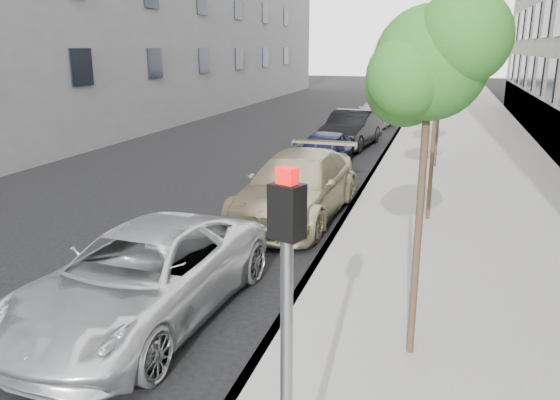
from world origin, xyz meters
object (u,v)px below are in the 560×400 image
at_px(tree_mid, 442,40).
at_px(sedan_blue, 323,152).
at_px(tree_far, 444,58).
at_px(sedan_rear, 378,112).
at_px(suv, 297,186).
at_px(sedan_black, 351,129).
at_px(tree_near, 433,63).
at_px(signal_pole, 287,324).
at_px(minivan, 143,276).

xyz_separation_m(tree_mid, sedan_blue, (-3.84, 5.15, -3.73)).
xyz_separation_m(tree_mid, tree_far, (0.00, 6.50, -0.51)).
relative_size(sedan_blue, sedan_rear, 0.85).
bearing_deg(sedan_blue, suv, -85.45).
bearing_deg(sedan_blue, sedan_rear, 87.66).
height_order(suv, sedan_black, suv).
relative_size(tree_near, tree_mid, 0.95).
relative_size(signal_pole, sedan_blue, 0.80).
height_order(tree_mid, tree_far, tree_mid).
xyz_separation_m(sedan_black, sedan_rear, (0.22, 7.77, -0.10)).
distance_m(tree_near, minivan, 5.43).
xyz_separation_m(sedan_blue, sedan_black, (0.12, 5.11, 0.10)).
xyz_separation_m(signal_pole, sedan_rear, (-2.63, 27.93, -1.49)).
xyz_separation_m(signal_pole, minivan, (-3.39, 3.43, -1.46)).
relative_size(tree_near, tree_far, 1.04).
bearing_deg(signal_pole, sedan_blue, 121.57).
relative_size(tree_far, sedan_blue, 1.12).
height_order(tree_mid, signal_pole, tree_mid).
xyz_separation_m(tree_mid, suv, (-3.33, -0.36, -3.62)).
bearing_deg(suv, tree_mid, 8.91).
height_order(tree_mid, minivan, tree_mid).
distance_m(tree_near, signal_pole, 3.99).
relative_size(tree_near, minivan, 0.90).
relative_size(tree_mid, sedan_black, 1.04).
height_order(tree_near, suv, tree_near).
bearing_deg(sedan_rear, tree_mid, -71.29).
relative_size(tree_far, minivan, 0.87).
relative_size(tree_mid, signal_pole, 1.53).
bearing_deg(suv, tree_near, -58.83).
bearing_deg(sedan_blue, signal_pole, -79.63).
bearing_deg(tree_far, sedan_rear, 106.89).
bearing_deg(tree_far, minivan, -108.19).
xyz_separation_m(suv, sedan_rear, (-0.17, 18.39, -0.11)).
bearing_deg(minivan, tree_far, 74.94).
distance_m(sedan_blue, sedan_black, 5.12).
bearing_deg(sedan_rear, suv, -81.73).
bearing_deg(sedan_rear, sedan_black, -83.93).
bearing_deg(tree_far, sedan_blue, -160.62).
bearing_deg(minivan, sedan_blue, 91.08).
bearing_deg(sedan_black, sedan_rear, 94.79).
relative_size(suv, sedan_rear, 1.16).
bearing_deg(tree_near, minivan, 179.53).
bearing_deg(signal_pole, sedan_rear, 115.77).
relative_size(sedan_black, sedan_rear, 1.00).
relative_size(signal_pole, sedan_black, 0.68).
distance_m(tree_mid, signal_pole, 10.18).
height_order(sedan_blue, sedan_black, sedan_black).
relative_size(tree_far, suv, 0.82).
bearing_deg(suv, sedan_black, 94.87).
xyz_separation_m(minivan, sedan_blue, (0.42, 11.61, -0.04)).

